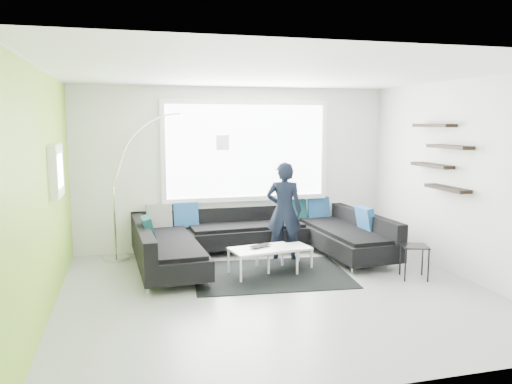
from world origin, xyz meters
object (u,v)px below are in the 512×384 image
(side_table, at_px, (414,262))
(person, at_px, (284,211))
(sectional_sofa, at_px, (260,239))
(coffee_table, at_px, (274,258))
(arc_lamp, at_px, (113,187))
(laptop, at_px, (263,247))

(side_table, relative_size, person, 0.30)
(sectional_sofa, relative_size, person, 2.50)
(coffee_table, bearing_deg, sectional_sofa, 87.18)
(coffee_table, xyz_separation_m, arc_lamp, (-2.29, 1.24, 0.99))
(side_table, distance_m, person, 2.14)
(sectional_sofa, height_order, side_table, sectional_sofa)
(sectional_sofa, xyz_separation_m, arc_lamp, (-2.23, 0.67, 0.82))
(arc_lamp, xyz_separation_m, person, (2.64, -0.61, -0.39))
(sectional_sofa, relative_size, arc_lamp, 1.67)
(side_table, relative_size, laptop, 1.14)
(arc_lamp, xyz_separation_m, side_table, (4.11, -2.07, -0.94))
(arc_lamp, distance_m, person, 2.74)
(coffee_table, height_order, arc_lamp, arc_lamp)
(arc_lamp, distance_m, laptop, 2.59)
(side_table, xyz_separation_m, person, (-1.46, 1.46, 0.55))
(sectional_sofa, height_order, coffee_table, sectional_sofa)
(coffee_table, xyz_separation_m, person, (0.36, 0.62, 0.59))
(sectional_sofa, distance_m, arc_lamp, 2.46)
(coffee_table, distance_m, person, 0.93)
(side_table, height_order, person, person)
(person, distance_m, laptop, 0.97)
(sectional_sofa, distance_m, side_table, 2.35)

